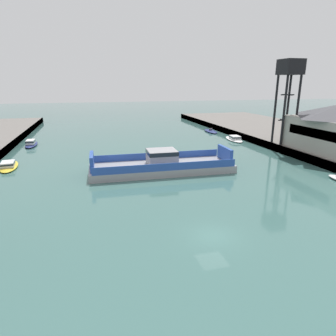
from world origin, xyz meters
TOP-DOWN VIEW (x-y plane):
  - ground_plane at (0.00, 0.00)m, footprint 400.00×400.00m
  - chain_ferry at (0.41, 20.44)m, footprint 21.89×7.71m
  - moored_boat_mid_left at (-22.40, 46.42)m, footprint 2.40×7.77m
  - moored_boat_mid_right at (-22.93, 28.84)m, footprint 3.47×8.05m
  - moored_boat_far_left at (23.27, 40.80)m, footprint 3.86×8.54m
  - moored_boat_far_right at (22.71, 53.66)m, footprint 2.83×7.77m
  - crane_tower at (27.50, 28.54)m, footprint 3.78×3.78m

SIDE VIEW (x-z plane):
  - ground_plane at x=0.00m, z-range 0.00..0.00m
  - moored_boat_far_right at x=22.71m, z-range -0.24..0.75m
  - moored_boat_mid_right at x=-22.93m, z-range -0.14..0.95m
  - moored_boat_far_left at x=23.27m, z-range -0.15..1.00m
  - moored_boat_mid_left at x=-22.40m, z-range -0.18..1.20m
  - chain_ferry at x=0.41m, z-range -0.65..2.74m
  - crane_tower at x=27.50m, z-range 6.40..22.34m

